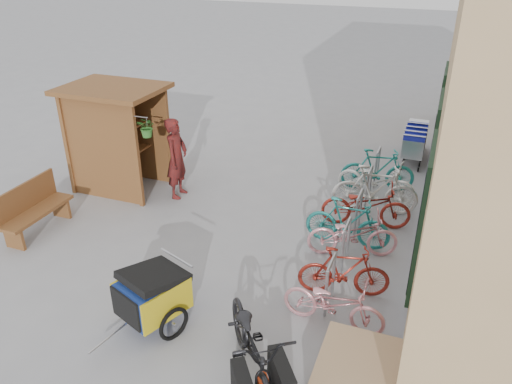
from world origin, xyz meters
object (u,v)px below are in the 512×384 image
(child_trailer, at_px, (152,294))
(bike_2, at_px, (353,234))
(cargo_bike, at_px, (253,350))
(bike_6, at_px, (376,180))
(shopping_carts, at_px, (416,138))
(kiosk, at_px, (113,124))
(pallet_stack, at_px, (357,372))
(bench, at_px, (33,208))
(bike_0, at_px, (334,303))
(bike_1, at_px, (344,272))
(person_kiosk, at_px, (177,158))
(bike_4, at_px, (366,206))
(bike_7, at_px, (378,170))
(bike_3, at_px, (348,222))
(bike_5, at_px, (375,190))

(child_trailer, distance_m, bike_2, 3.77)
(cargo_bike, relative_size, bike_6, 1.24)
(shopping_carts, distance_m, bike_2, 5.14)
(kiosk, distance_m, bike_2, 5.81)
(pallet_stack, xyz_separation_m, bench, (-6.68, 1.58, 0.31))
(kiosk, bearing_deg, cargo_bike, -40.72)
(bike_0, relative_size, bike_1, 1.06)
(cargo_bike, relative_size, bike_2, 1.33)
(kiosk, height_order, person_kiosk, kiosk)
(kiosk, relative_size, bike_6, 1.42)
(bike_0, height_order, bike_1, bike_1)
(bench, relative_size, cargo_bike, 0.74)
(bike_4, bearing_deg, child_trailer, 137.89)
(person_kiosk, height_order, bike_6, person_kiosk)
(bike_4, height_order, bike_7, bike_7)
(bike_0, height_order, bike_4, bike_4)
(bike_0, relative_size, bike_3, 0.97)
(kiosk, relative_size, bench, 1.55)
(bike_0, distance_m, bike_3, 2.31)
(pallet_stack, bearing_deg, bike_4, 98.36)
(bench, xyz_separation_m, bike_1, (6.12, 0.20, -0.08))
(cargo_bike, relative_size, bike_7, 1.30)
(pallet_stack, bearing_deg, child_trailer, 178.36)
(bike_0, xyz_separation_m, bike_7, (-0.10, 4.86, 0.09))
(bike_0, bearing_deg, kiosk, 66.99)
(kiosk, xyz_separation_m, person_kiosk, (1.50, 0.11, -0.64))
(pallet_stack, height_order, child_trailer, child_trailer)
(child_trailer, height_order, bike_2, child_trailer)
(pallet_stack, relative_size, bike_0, 0.77)
(person_kiosk, distance_m, bike_1, 4.78)
(shopping_carts, xyz_separation_m, bike_6, (-0.60, -2.70, -0.11))
(bike_1, relative_size, bike_4, 0.84)
(child_trailer, relative_size, bike_6, 0.96)
(pallet_stack, relative_size, bench, 0.75)
(bike_5, bearing_deg, kiosk, 89.41)
(shopping_carts, relative_size, cargo_bike, 0.85)
(bike_2, height_order, bike_4, bike_4)
(bike_2, height_order, bike_3, bike_3)
(child_trailer, xyz_separation_m, cargo_bike, (1.80, -0.53, 0.01))
(cargo_bike, bearing_deg, pallet_stack, -16.13)
(person_kiosk, bearing_deg, bike_6, -75.28)
(child_trailer, xyz_separation_m, bike_0, (2.53, 0.91, -0.14))
(shopping_carts, xyz_separation_m, bike_1, (-0.56, -6.30, -0.13))
(bike_3, bearing_deg, bench, 106.49)
(pallet_stack, xyz_separation_m, person_kiosk, (-4.78, 3.98, 0.70))
(pallet_stack, relative_size, bike_3, 0.75)
(bench, distance_m, cargo_bike, 5.78)
(bike_3, bearing_deg, pallet_stack, -165.92)
(bike_1, bearing_deg, shopping_carts, -18.60)
(bench, relative_size, bike_3, 1.00)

